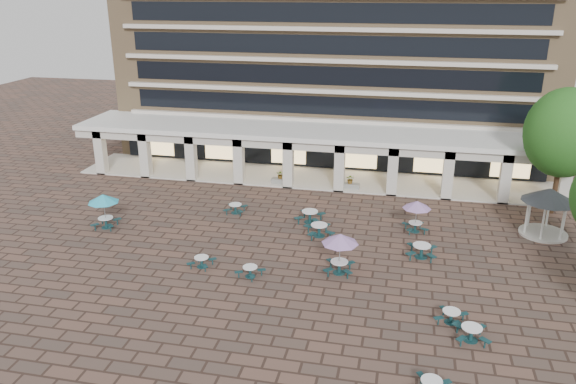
% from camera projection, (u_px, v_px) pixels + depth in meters
% --- Properties ---
extents(ground, '(120.00, 120.00, 0.00)m').
position_uv_depth(ground, '(280.00, 255.00, 34.87)').
color(ground, brown).
rests_on(ground, ground).
extents(apartment_building, '(40.00, 15.50, 25.20)m').
position_uv_depth(apartment_building, '(338.00, 20.00, 53.82)').
color(apartment_building, '#A4835C').
rests_on(apartment_building, ground).
extents(retail_arcade, '(42.00, 6.60, 4.40)m').
position_uv_depth(retail_arcade, '(319.00, 146.00, 47.39)').
color(retail_arcade, white).
rests_on(retail_arcade, ground).
extents(picnic_table_1, '(1.59, 1.59, 0.65)m').
position_uv_depth(picnic_table_1, '(202.00, 261.00, 33.34)').
color(picnic_table_1, '#14383C').
rests_on(picnic_table_1, ground).
extents(picnic_table_3, '(1.75, 1.75, 0.74)m').
position_uv_depth(picnic_table_3, '(471.00, 332.00, 26.41)').
color(picnic_table_3, '#14383C').
rests_on(picnic_table_3, ground).
extents(picnic_table_4, '(2.11, 2.11, 2.44)m').
position_uv_depth(picnic_table_4, '(103.00, 200.00, 38.12)').
color(picnic_table_4, '#14383C').
rests_on(picnic_table_4, ground).
extents(picnic_table_5, '(1.74, 1.74, 0.64)m').
position_uv_depth(picnic_table_5, '(250.00, 271.00, 32.22)').
color(picnic_table_5, '#14383C').
rests_on(picnic_table_5, ground).
extents(picnic_table_6, '(2.15, 2.15, 2.48)m').
position_uv_depth(picnic_table_6, '(340.00, 240.00, 32.01)').
color(picnic_table_6, '#14383C').
rests_on(picnic_table_6, ground).
extents(picnic_table_7, '(1.77, 1.77, 0.67)m').
position_uv_depth(picnic_table_7, '(451.00, 316.00, 27.82)').
color(picnic_table_7, '#14383C').
rests_on(picnic_table_7, ground).
extents(picnic_table_9, '(2.10, 2.10, 0.86)m').
position_uv_depth(picnic_table_9, '(310.00, 215.00, 39.56)').
color(picnic_table_9, '#14383C').
rests_on(picnic_table_9, ground).
extents(picnic_table_10, '(1.95, 1.95, 0.84)m').
position_uv_depth(picnic_table_10, '(422.00, 250.00, 34.45)').
color(picnic_table_10, '#14383C').
rests_on(picnic_table_10, ground).
extents(picnic_table_11, '(1.93, 1.93, 2.23)m').
position_uv_depth(picnic_table_11, '(417.00, 206.00, 37.54)').
color(picnic_table_11, '#14383C').
rests_on(picnic_table_11, ground).
extents(picnic_table_12, '(1.58, 1.58, 0.70)m').
position_uv_depth(picnic_table_12, '(235.00, 208.00, 41.17)').
color(picnic_table_12, '#14383C').
rests_on(picnic_table_12, ground).
extents(picnic_table_13, '(2.26, 2.26, 0.84)m').
position_uv_depth(picnic_table_13, '(319.00, 229.00, 37.38)').
color(picnic_table_13, '#14383C').
rests_on(picnic_table_13, ground).
extents(gazebo, '(3.50, 3.50, 3.26)m').
position_uv_depth(gazebo, '(549.00, 200.00, 36.95)').
color(gazebo, beige).
rests_on(gazebo, ground).
extents(tree_east_c, '(5.55, 5.55, 9.24)m').
position_uv_depth(tree_east_c, '(565.00, 133.00, 39.28)').
color(tree_east_c, '#412A1A').
rests_on(tree_east_c, ground).
extents(planter_left, '(1.50, 0.60, 1.22)m').
position_uv_depth(planter_left, '(281.00, 179.00, 47.10)').
color(planter_left, gray).
rests_on(planter_left, ground).
extents(planter_right, '(1.50, 0.61, 1.28)m').
position_uv_depth(planter_right, '(350.00, 183.00, 45.93)').
color(planter_right, gray).
rests_on(planter_right, ground).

